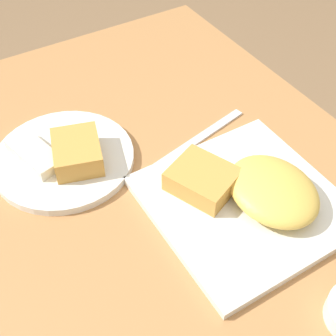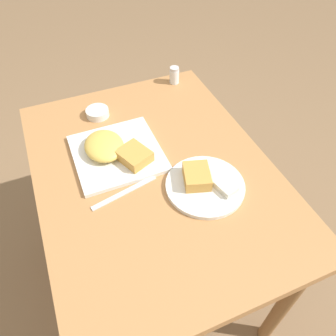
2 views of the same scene
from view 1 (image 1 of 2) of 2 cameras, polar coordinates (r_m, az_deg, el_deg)
dining_table at (r=0.86m, az=-0.85°, el=-6.04°), size 1.00×0.74×0.74m
plate_square_near at (r=0.75m, az=9.88°, el=-3.22°), size 0.29×0.29×0.06m
plate_oval_far at (r=0.82m, az=-12.49°, el=1.37°), size 0.24×0.24×0.05m
butter_knife at (r=0.86m, az=3.91°, el=3.68°), size 0.06×0.22×0.00m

